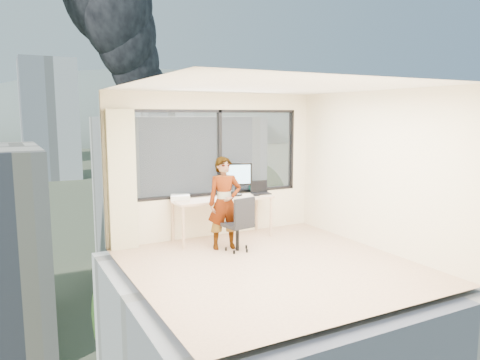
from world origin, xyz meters
TOP-DOWN VIEW (x-y plane):
  - floor at (0.00, 0.00)m, footprint 4.00×4.00m
  - ceiling at (0.00, 0.00)m, footprint 4.00×4.00m
  - wall_front at (0.00, -2.00)m, footprint 4.00×0.01m
  - wall_left at (-2.00, 0.00)m, footprint 0.01×4.00m
  - wall_right at (2.00, 0.00)m, footprint 0.01×4.00m
  - window_wall at (0.05, 2.00)m, footprint 3.30×0.16m
  - curtain at (-1.72, 1.88)m, footprint 0.45×0.14m
  - desk at (0.00, 1.66)m, footprint 1.80×0.60m
  - chair at (-0.11, 0.89)m, footprint 0.55×0.55m
  - person at (-0.23, 1.11)m, footprint 0.62×0.48m
  - monitor at (0.32, 1.77)m, footprint 0.61×0.28m
  - game_console at (-0.73, 1.84)m, footprint 0.40×0.37m
  - laptop at (0.80, 1.68)m, footprint 0.39×0.41m
  - cellphone at (0.61, 1.53)m, footprint 0.12×0.07m
  - pen_cup at (0.16, 1.66)m, footprint 0.10×0.10m
  - handbag at (0.79, 1.90)m, footprint 0.29×0.20m
  - exterior_ground at (0.00, 120.00)m, footprint 400.00×400.00m
  - near_bldg_b at (12.00, 38.00)m, footprint 14.00×13.00m
  - near_bldg_c at (30.00, 28.00)m, footprint 12.00×10.00m
  - far_tower_b at (8.00, 120.00)m, footprint 13.00×13.00m
  - far_tower_c at (45.00, 140.00)m, footprint 15.00×15.00m
  - hill_b at (100.00, 320.00)m, footprint 300.00×220.00m
  - tree_b at (4.00, 18.00)m, footprint 7.60×7.60m
  - tree_c at (22.00, 40.00)m, footprint 8.40×8.40m
  - smoke_plume_b at (55.00, 170.00)m, footprint 30.00×18.00m

SIDE VIEW (x-z plane):
  - exterior_ground at x=0.00m, z-range -14.02..-13.98m
  - hill_b at x=100.00m, z-range -62.00..34.00m
  - tree_b at x=4.00m, z-range -14.00..-5.00m
  - near_bldg_c at x=30.00m, z-range -14.00..-4.00m
  - tree_c at x=22.00m, z-range -14.00..-4.00m
  - near_bldg_b at x=12.00m, z-range -14.00..2.00m
  - far_tower_c at x=45.00m, z-range -14.00..12.00m
  - floor at x=0.00m, z-range -0.01..0.01m
  - desk at x=0.00m, z-range 0.00..0.75m
  - chair at x=-0.11m, z-range 0.00..0.92m
  - cellphone at x=0.61m, z-range 0.75..0.76m
  - person at x=-0.23m, z-range 0.00..1.53m
  - game_console at x=-0.73m, z-range 0.75..0.83m
  - pen_cup at x=0.16m, z-range 0.75..0.86m
  - handbag at x=0.79m, z-range 0.75..0.95m
  - laptop at x=0.80m, z-range 0.75..0.97m
  - far_tower_b at x=8.00m, z-range -14.00..16.00m
  - monitor at x=0.32m, z-range 0.75..1.35m
  - curtain at x=-1.72m, z-range 0.00..2.30m
  - wall_front at x=0.00m, z-range 0.00..2.60m
  - wall_left at x=-2.00m, z-range 0.00..2.60m
  - wall_right at x=2.00m, z-range 0.00..2.60m
  - window_wall at x=0.05m, z-range 0.75..2.30m
  - ceiling at x=0.00m, z-range 2.60..2.60m
  - smoke_plume_b at x=55.00m, z-range -8.00..62.00m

